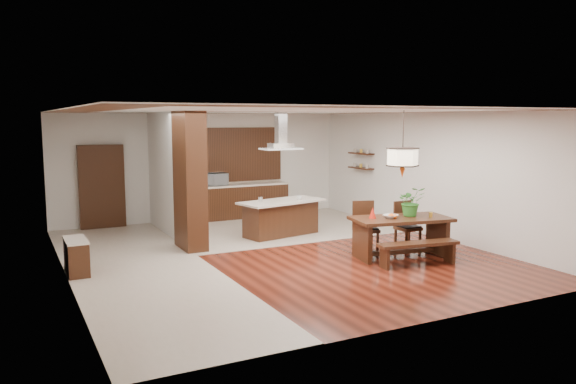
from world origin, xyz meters
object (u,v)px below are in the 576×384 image
range_hood (281,131)px  island_cup (299,198)px  microwave (215,179)px  dining_chair_left (366,227)px  fruit_bowl (390,216)px  pendant_lantern (403,144)px  hallway_console (76,257)px  dining_chair_right (408,226)px  kitchen_island (281,218)px  dining_table (401,228)px  dining_bench (418,254)px  foliage_plant (411,201)px

range_hood → island_cup: bearing=-12.1°
island_cup → microwave: (-1.11, 2.74, 0.23)m
dining_chair_left → fruit_bowl: (0.12, -0.65, 0.31)m
pendant_lantern → range_hood: size_ratio=1.46×
hallway_console → microwave: microwave is taller
hallway_console → microwave: bearing=44.6°
dining_chair_left → dining_chair_right: size_ratio=1.04×
kitchen_island → island_cup: island_cup is taller
dining_chair_right → pendant_lantern: pendant_lantern is taller
dining_table → dining_chair_right: 0.77m
dining_bench → microwave: (-1.74, 6.28, 0.89)m
dining_bench → pendant_lantern: size_ratio=1.22×
kitchen_island → dining_chair_left: bearing=-82.2°
pendant_lantern → kitchen_island: bearing=112.1°
range_hood → dining_chair_left: bearing=-70.0°
island_cup → fruit_bowl: bearing=-79.8°
hallway_console → dining_chair_right: size_ratio=0.87×
foliage_plant → island_cup: foliage_plant is taller
dining_chair_left → range_hood: 3.11m
dining_table → pendant_lantern: pendant_lantern is taller
fruit_bowl → microwave: size_ratio=0.47×
range_hood → microwave: range_hood is taller
dining_chair_right → dining_bench: bearing=-120.6°
island_cup → dining_chair_left: bearing=-79.8°
foliage_plant → island_cup: 3.01m
foliage_plant → range_hood: size_ratio=0.66×
foliage_plant → microwave: foliage_plant is taller
dining_chair_right → fruit_bowl: dining_chair_right is taller
dining_table → microwave: size_ratio=3.42×
dining_table → kitchen_island: 3.18m
hallway_console → dining_chair_left: 5.62m
fruit_bowl → range_hood: (-0.95, 2.93, 1.63)m
hallway_console → fruit_bowl: (5.65, -1.60, 0.52)m
dining_bench → fruit_bowl: 0.94m
microwave → foliage_plant: bearing=-72.9°
hallway_console → fruit_bowl: size_ratio=3.08×
range_hood → foliage_plant: bearing=-63.4°
hallway_console → island_cup: bearing=13.4°
hallway_console → range_hood: bearing=15.7°
kitchen_island → microwave: (-0.67, 2.65, 0.69)m
dining_chair_left → foliage_plant: bearing=-29.1°
hallway_console → dining_bench: hallway_console is taller
hallway_console → fruit_bowl: fruit_bowl is taller
dining_table → island_cup: size_ratio=17.72×
pendant_lantern → fruit_bowl: bearing=175.9°
microwave → dining_chair_right: bearing=-68.2°
dining_chair_left → pendant_lantern: (0.37, -0.67, 1.72)m
dining_table → fruit_bowl: (-0.25, 0.02, 0.25)m
kitchen_island → range_hood: (0.00, 0.00, 2.03)m
hallway_console → dining_chair_left: (5.53, -0.95, 0.21)m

